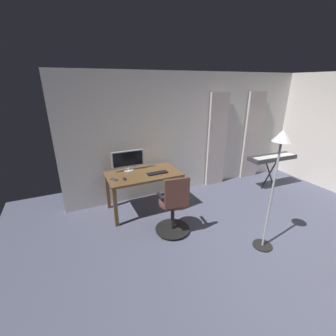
{
  "coord_description": "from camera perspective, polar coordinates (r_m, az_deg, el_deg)",
  "views": [
    {
      "loc": [
        2.55,
        1.21,
        2.3
      ],
      "look_at": [
        1.14,
        -1.84,
        1.02
      ],
      "focal_mm": 24.18,
      "sensor_mm": 36.0,
      "label": 1
    }
  ],
  "objects": [
    {
      "name": "ground_plane",
      "position": [
        3.65,
        32.34,
        -22.15
      ],
      "size": [
        7.7,
        7.7,
        0.0
      ],
      "primitive_type": "plane",
      "color": "#4D5064"
    },
    {
      "name": "back_room_partition",
      "position": [
        5.01,
        6.51,
        8.66
      ],
      "size": [
        5.51,
        0.1,
        2.5
      ],
      "primitive_type": "cube",
      "color": "silver",
      "rests_on": "ground"
    },
    {
      "name": "curtain_left_panel",
      "position": [
        5.96,
        20.55,
        7.46
      ],
      "size": [
        0.5,
        0.06,
        2.1
      ],
      "primitive_type": "cube",
      "color": "#BBADAA",
      "rests_on": "ground"
    },
    {
      "name": "curtain_right_panel",
      "position": [
        5.27,
        12.24,
        6.69
      ],
      "size": [
        0.47,
        0.06,
        2.1
      ],
      "primitive_type": "cube",
      "color": "#BBADAA",
      "rests_on": "ground"
    },
    {
      "name": "desk",
      "position": [
        4.19,
        -6.13,
        -2.54
      ],
      "size": [
        1.32,
        0.74,
        0.74
      ],
      "color": "brown",
      "rests_on": "ground"
    },
    {
      "name": "office_chair",
      "position": [
        3.56,
        1.49,
        -9.89
      ],
      "size": [
        0.56,
        0.56,
        1.02
      ],
      "rotation": [
        0.0,
        0.0,
        3.0
      ],
      "color": "black",
      "rests_on": "ground"
    },
    {
      "name": "computer_monitor",
      "position": [
        4.25,
        -10.07,
        2.11
      ],
      "size": [
        0.6,
        0.18,
        0.38
      ],
      "color": "#B7BCC1",
      "rests_on": "desk"
    },
    {
      "name": "computer_keyboard",
      "position": [
        4.11,
        -2.67,
        -1.27
      ],
      "size": [
        0.38,
        0.12,
        0.02
      ],
      "primitive_type": "cube",
      "color": "black",
      "rests_on": "desk"
    },
    {
      "name": "computer_mouse",
      "position": [
        3.94,
        -10.96,
        -2.62
      ],
      "size": [
        0.06,
        0.1,
        0.04
      ],
      "primitive_type": "ellipsoid",
      "color": "#232328",
      "rests_on": "desk"
    },
    {
      "name": "cell_phone_face_up",
      "position": [
        3.96,
        -13.47,
        -2.85
      ],
      "size": [
        0.13,
        0.16,
        0.01
      ],
      "primitive_type": "cube",
      "rotation": [
        0.0,
        0.0,
        0.53
      ],
      "color": "#333338",
      "rests_on": "desk"
    },
    {
      "name": "piano_keyboard",
      "position": [
        5.53,
        24.82,
        2.27
      ],
      "size": [
        1.15,
        0.38,
        0.79
      ],
      "rotation": [
        0.0,
        0.0,
        -0.05
      ],
      "color": "black",
      "rests_on": "ground"
    },
    {
      "name": "floor_lamp",
      "position": [
        3.24,
        25.85,
        1.03
      ],
      "size": [
        0.28,
        0.28,
        1.75
      ],
      "color": "black",
      "rests_on": "ground"
    }
  ]
}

